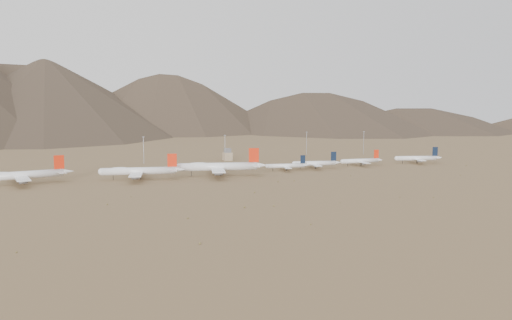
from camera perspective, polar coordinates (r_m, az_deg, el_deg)
name	(u,v)px	position (r m, az deg, el deg)	size (l,w,h in m)	color
ground	(240,179)	(375.55, -1.80, -2.22)	(3000.00, 3000.00, 0.00)	#97724E
mountain_ridge	(111,63)	(1258.64, -16.21, 10.56)	(4400.00, 1000.00, 300.00)	brown
widebody_west	(22,175)	(388.58, -25.13, -1.56)	(64.69, 50.38, 19.32)	white
widebody_centre	(139,171)	(383.35, -13.20, -1.22)	(63.48, 49.90, 19.15)	white
widebody_east	(219,167)	(392.75, -4.25, -0.75)	(71.54, 56.41, 21.68)	white
narrowbody_a	(287,166)	(423.76, 3.55, -0.65)	(38.45, 28.20, 12.85)	white
narrowbody_b	(316,163)	(438.39, 6.87, -0.37)	(43.76, 32.17, 14.67)	white
narrowbody_c	(361,161)	(464.92, 11.93, -0.08)	(43.17, 31.13, 14.25)	white
narrowbody_d	(418,158)	(496.85, 18.00, 0.21)	(45.61, 33.85, 15.51)	white
control_tower	(228,155)	(497.06, -3.28, 0.56)	(8.00, 8.00, 12.00)	tan
mast_west	(144,149)	(480.72, -12.73, 1.26)	(2.00, 0.60, 25.70)	gray
mast_centre	(225,147)	(492.63, -3.57, 1.54)	(2.00, 0.60, 25.70)	gray
mast_east	(307,142)	(547.48, 5.80, 2.02)	(2.00, 0.60, 25.70)	gray
mast_far_east	(364,142)	(566.92, 12.20, 2.07)	(2.00, 0.60, 25.70)	gray
desert_scrub	(301,197)	(304.17, 5.14, -4.28)	(422.62, 168.85, 0.88)	olive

